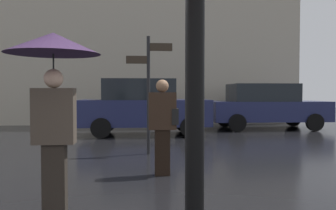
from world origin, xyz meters
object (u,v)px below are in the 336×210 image
at_px(parked_car_left, 144,107).
at_px(street_signpost, 149,82).
at_px(pedestrian_with_umbrella, 53,68).
at_px(parked_car_right, 266,106).
at_px(pedestrian_with_bag, 163,121).

height_order(parked_car_left, street_signpost, street_signpost).
bearing_deg(pedestrian_with_umbrella, parked_car_right, -48.98).
distance_m(pedestrian_with_bag, parked_car_right, 8.72).
xyz_separation_m(pedestrian_with_umbrella, parked_car_right, (6.00, 9.19, -0.81)).
bearing_deg(pedestrian_with_bag, pedestrian_with_umbrella, -53.66).
bearing_deg(street_signpost, parked_car_left, 91.34).
relative_size(pedestrian_with_umbrella, parked_car_left, 0.49).
xyz_separation_m(parked_car_left, parked_car_right, (4.86, 1.56, -0.05)).
xyz_separation_m(pedestrian_with_bag, street_signpost, (-0.20, 2.12, 0.74)).
relative_size(parked_car_left, street_signpost, 1.58).
height_order(pedestrian_with_umbrella, parked_car_right, pedestrian_with_umbrella).
bearing_deg(parked_car_right, parked_car_left, -156.36).
distance_m(pedestrian_with_umbrella, parked_car_right, 11.00).
bearing_deg(parked_car_right, pedestrian_with_umbrella, -117.23).
relative_size(pedestrian_with_umbrella, parked_car_right, 0.47).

